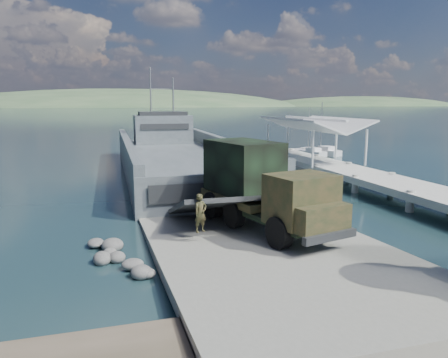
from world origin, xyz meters
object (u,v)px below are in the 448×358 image
at_px(sailboat_near, 309,153).
at_px(sailboat_far, 321,152).
at_px(soldier, 201,221).
at_px(landing_craft, 177,163).
at_px(pier, 318,157).
at_px(military_truck, 261,186).

relative_size(sailboat_near, sailboat_far, 0.90).
distance_m(soldier, sailboat_far, 39.20).
height_order(landing_craft, sailboat_near, landing_craft).
bearing_deg(sailboat_far, pier, -140.94).
xyz_separation_m(landing_craft, sailboat_near, (18.59, 9.14, -0.61)).
distance_m(pier, sailboat_near, 14.41).
xyz_separation_m(pier, soldier, (-15.73, -18.07, -0.21)).
bearing_deg(pier, soldier, -131.04).
xyz_separation_m(pier, sailboat_near, (5.84, 13.12, -1.27)).
bearing_deg(sailboat_far, sailboat_near, 165.44).
bearing_deg(sailboat_near, pier, -133.37).
height_order(military_truck, sailboat_far, sailboat_far).
bearing_deg(landing_craft, military_truck, -87.01).
height_order(landing_craft, military_truck, landing_craft).
distance_m(sailboat_near, sailboat_far, 1.90).
bearing_deg(sailboat_far, military_truck, -144.51).
relative_size(military_truck, sailboat_far, 1.38).
relative_size(military_truck, soldier, 5.33).
bearing_deg(pier, landing_craft, 162.68).
relative_size(pier, sailboat_near, 7.12).
bearing_deg(military_truck, landing_craft, 77.57).
relative_size(pier, military_truck, 4.63).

